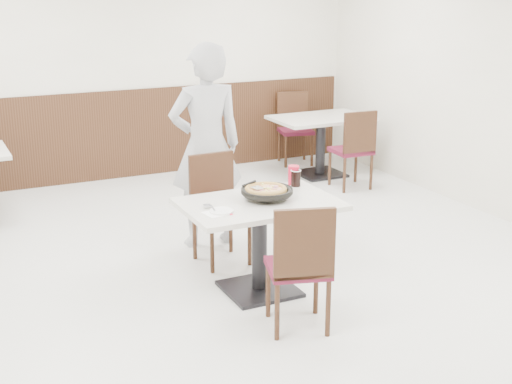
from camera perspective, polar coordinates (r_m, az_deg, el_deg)
name	(u,v)px	position (r m, az deg, el deg)	size (l,w,h in m)	color
floor	(249,274)	(6.08, -0.57, -6.59)	(7.00, 7.00, 0.00)	#B5B5B0
wall_back	(127,65)	(8.94, -10.32, 9.98)	(6.00, 0.04, 2.80)	silver
wainscot_back	(131,134)	(9.05, -10.01, 4.62)	(5.90, 0.03, 1.10)	black
main_table	(259,247)	(5.63, 0.28, -4.42)	(1.20, 0.80, 0.75)	silver
chair_near	(298,265)	(5.04, 3.37, -5.83)	(0.42, 0.42, 0.95)	black
chair_far	(221,211)	(6.18, -2.79, -1.51)	(0.42, 0.42, 0.95)	black
trivet	(267,198)	(5.53, 0.87, -0.52)	(0.13, 0.13, 0.04)	black
pizza_pan	(267,194)	(5.55, 0.89, -0.18)	(0.37, 0.37, 0.01)	black
pizza	(266,191)	(5.57, 0.79, 0.06)	(0.33, 0.33, 0.02)	#BE8C3D
pizza_server	(257,188)	(5.55, 0.10, 0.35)	(0.07, 0.09, 0.00)	silver
napkin	(216,213)	(5.24, -3.19, -1.71)	(0.17, 0.17, 0.00)	white
side_plate	(221,211)	(5.27, -2.78, -1.53)	(0.18, 0.18, 0.01)	white
fork	(213,208)	(5.31, -3.47, -1.29)	(0.01, 0.15, 0.00)	silver
cola_glass	(296,179)	(5.91, 3.20, 1.08)	(0.08, 0.08, 0.13)	black
red_cup	(294,175)	(5.96, 3.02, 1.36)	(0.09, 0.09, 0.16)	red
diner_person	(206,146)	(6.52, -4.02, 3.67)	(0.69, 0.45, 1.88)	#B4B5BA
bg_table_right	(320,146)	(9.06, 5.18, 3.68)	(1.20, 0.80, 0.75)	silver
bg_chair_right_near	(351,149)	(8.52, 7.61, 3.46)	(0.42, 0.42, 0.95)	black
bg_chair_right_far	(296,129)	(9.58, 3.19, 5.05)	(0.42, 0.42, 0.95)	black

